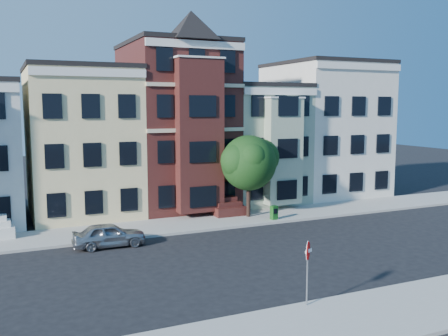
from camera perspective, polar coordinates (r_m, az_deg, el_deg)
name	(u,v)px	position (r m, az deg, el deg)	size (l,w,h in m)	color
ground	(269,257)	(25.83, 5.14, -10.07)	(120.00, 120.00, 0.00)	black
far_sidewalk	(209,222)	(32.77, -1.75, -6.19)	(60.00, 4.00, 0.15)	#9E9B93
near_sidewalk	(377,315)	(19.66, 17.09, -15.79)	(60.00, 4.00, 0.15)	#9E9B93
house_yellow	(81,143)	(36.44, -16.02, 2.73)	(7.00, 9.00, 10.00)	beige
house_brown	(176,127)	(38.01, -5.54, 4.65)	(7.00, 9.00, 12.00)	#401916
house_green	(252,144)	(40.65, 3.20, 2.71)	(6.00, 9.00, 9.00)	#96A58C
house_cream	(324,130)	(44.24, 11.31, 4.24)	(8.00, 9.00, 11.00)	silver
street_tree	(249,167)	(33.47, 2.84, 0.16)	(5.88, 5.88, 6.84)	#1D4417
parked_car	(109,235)	(27.99, -12.99, -7.46)	(1.56, 3.89, 1.32)	#9EA0A7
newspaper_box	(274,213)	(33.24, 5.73, -5.09)	(0.41, 0.37, 0.92)	#19591B
stop_sign	(307,269)	(19.29, 9.50, -11.31)	(0.77, 0.11, 2.81)	#C20000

